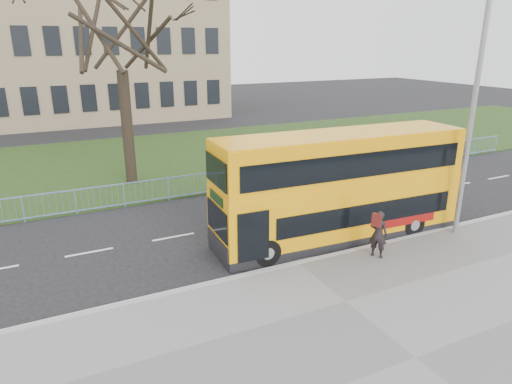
# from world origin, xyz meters

# --- Properties ---
(ground) EXTENTS (120.00, 120.00, 0.00)m
(ground) POSITION_xyz_m (0.00, 0.00, 0.00)
(ground) COLOR black
(ground) RESTS_ON ground
(pavement) EXTENTS (80.00, 10.50, 0.12)m
(pavement) POSITION_xyz_m (0.00, -6.75, 0.06)
(pavement) COLOR slate
(pavement) RESTS_ON ground
(kerb) EXTENTS (80.00, 0.20, 0.14)m
(kerb) POSITION_xyz_m (0.00, -1.55, 0.07)
(kerb) COLOR #98999B
(kerb) RESTS_ON ground
(grass_verge) EXTENTS (80.00, 15.40, 0.08)m
(grass_verge) POSITION_xyz_m (0.00, 14.30, 0.04)
(grass_verge) COLOR #1E3312
(grass_verge) RESTS_ON ground
(guard_railing) EXTENTS (40.00, 0.12, 1.10)m
(guard_railing) POSITION_xyz_m (0.00, 6.60, 0.55)
(guard_railing) COLOR #7A9FD9
(guard_railing) RESTS_ON ground
(bare_tree) EXTENTS (9.32, 9.32, 13.31)m
(bare_tree) POSITION_xyz_m (-3.00, 10.00, 6.73)
(bare_tree) COLOR black
(bare_tree) RESTS_ON grass_verge
(civic_building) EXTENTS (30.00, 15.00, 14.00)m
(civic_building) POSITION_xyz_m (-5.00, 35.00, 7.00)
(civic_building) COLOR #8E7A5A
(civic_building) RESTS_ON ground
(yellow_bus) EXTENTS (9.39, 2.64, 3.89)m
(yellow_bus) POSITION_xyz_m (2.48, -0.21, 2.09)
(yellow_bus) COLOR #FFA40A
(yellow_bus) RESTS_ON ground
(pedestrian) EXTENTS (0.64, 0.70, 1.62)m
(pedestrian) POSITION_xyz_m (2.62, -2.29, 0.93)
(pedestrian) COLOR black
(pedestrian) RESTS_ON pavement
(street_lamp) EXTENTS (1.92, 0.50, 9.12)m
(street_lamp) POSITION_xyz_m (6.50, -2.02, 5.12)
(street_lamp) COLOR gray
(street_lamp) RESTS_ON pavement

